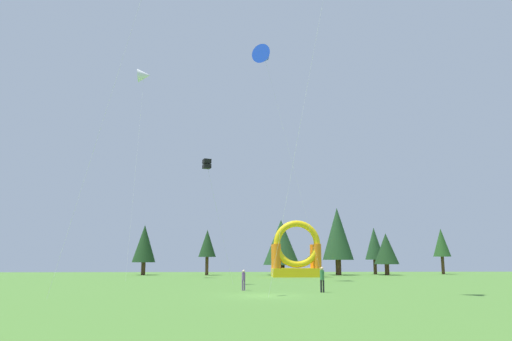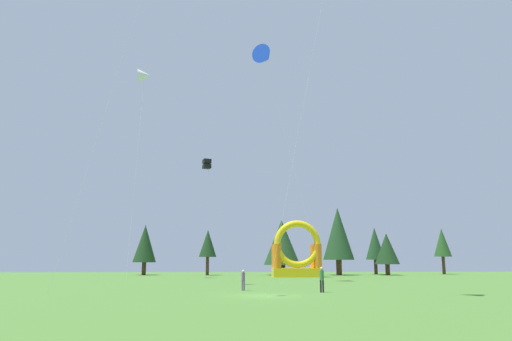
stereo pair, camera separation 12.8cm
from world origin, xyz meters
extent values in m
plane|color=#47752D|center=(0.00, 0.00, 0.00)|extent=(120.00, 120.00, 0.00)
cone|color=white|center=(-14.25, 29.72, 26.63)|extent=(1.82, 1.87, 1.89)
cylinder|color=silver|center=(-14.03, 25.94, 13.32)|extent=(0.45, 7.58, 26.63)
cylinder|color=silver|center=(-10.54, -1.40, 12.28)|extent=(5.86, 0.42, 24.57)
cylinder|color=silver|center=(2.54, -1.46, 12.67)|extent=(4.93, 0.40, 25.35)
cone|color=blue|center=(1.37, 20.52, 25.62)|extent=(3.01, 2.92, 2.30)
cylinder|color=silver|center=(4.21, 18.95, 12.81)|extent=(5.71, 3.17, 25.63)
cube|color=black|center=(-4.76, 13.90, 11.24)|extent=(0.92, 0.92, 0.41)
cube|color=black|center=(-4.76, 13.90, 11.74)|extent=(0.92, 0.92, 0.41)
cylinder|color=silver|center=(-3.44, 14.39, 5.74)|extent=(2.67, 1.01, 11.49)
cylinder|color=black|center=(4.38, 2.96, 0.44)|extent=(0.17, 0.17, 0.88)
cylinder|color=black|center=(4.22, 3.03, 0.44)|extent=(0.17, 0.17, 0.88)
cylinder|color=#33723F|center=(4.30, 3.00, 1.22)|extent=(0.41, 0.41, 0.69)
sphere|color=#D8AD84|center=(4.30, 3.00, 1.69)|extent=(0.24, 0.24, 0.24)
cylinder|color=#724C8C|center=(-1.40, 5.41, 0.38)|extent=(0.12, 0.12, 0.75)
cylinder|color=#724C8C|center=(-1.25, 5.42, 0.38)|extent=(0.12, 0.12, 0.75)
cylinder|color=#724C8C|center=(-1.33, 5.42, 1.05)|extent=(0.28, 0.28, 0.60)
sphere|color=beige|center=(-1.33, 5.42, 1.45)|extent=(0.20, 0.20, 0.20)
cube|color=yellow|center=(6.40, 33.77, 0.58)|extent=(6.47, 3.83, 1.17)
cylinder|color=orange|center=(3.70, 32.39, 2.77)|extent=(1.07, 1.07, 3.19)
cylinder|color=orange|center=(9.10, 32.39, 2.77)|extent=(1.07, 1.07, 3.19)
cylinder|color=orange|center=(3.70, 35.15, 2.77)|extent=(1.07, 1.07, 3.19)
cylinder|color=orange|center=(9.10, 35.15, 2.77)|extent=(1.07, 1.07, 3.19)
torus|color=yellow|center=(6.40, 32.39, 4.36)|extent=(6.26, 0.86, 6.26)
cylinder|color=#4C331E|center=(-15.67, 43.06, 0.94)|extent=(0.63, 0.63, 1.89)
cone|color=#193819|center=(-15.67, 43.06, 4.73)|extent=(3.52, 3.52, 5.67)
cylinder|color=#4C331E|center=(-5.99, 41.57, 1.34)|extent=(0.48, 0.48, 2.69)
cone|color=#193819|center=(-5.99, 41.57, 4.71)|extent=(2.64, 2.64, 4.04)
cylinder|color=#4C331E|center=(5.06, 41.69, 0.97)|extent=(0.64, 0.64, 1.94)
cone|color=#234C1E|center=(5.06, 41.69, 4.48)|extent=(3.54, 3.54, 5.07)
cylinder|color=#4C331E|center=(5.23, 41.74, 0.76)|extent=(0.99, 0.99, 1.51)
cone|color=#1E4221|center=(5.23, 41.74, 4.91)|extent=(5.49, 5.49, 6.79)
cylinder|color=#4C331E|center=(13.87, 41.48, 1.13)|extent=(0.84, 0.84, 2.26)
cone|color=#1E4221|center=(13.87, 41.48, 6.22)|extent=(4.68, 4.68, 7.92)
cylinder|color=#4C331E|center=(20.52, 44.92, 1.14)|extent=(0.54, 0.54, 2.28)
cone|color=#1E4221|center=(20.52, 44.92, 4.83)|extent=(2.99, 2.99, 5.10)
cylinder|color=#4C331E|center=(21.14, 40.91, 0.81)|extent=(0.66, 0.66, 1.61)
cone|color=#193819|center=(21.14, 40.91, 3.94)|extent=(3.69, 3.69, 4.65)
cylinder|color=#4C331E|center=(31.36, 44.55, 1.38)|extent=(0.49, 0.49, 2.76)
cone|color=#234C1E|center=(31.36, 44.55, 4.99)|extent=(2.71, 2.71, 4.46)
camera|label=1|loc=(-2.21, -32.53, 2.36)|focal=34.01mm
camera|label=2|loc=(-2.08, -32.54, 2.36)|focal=34.01mm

